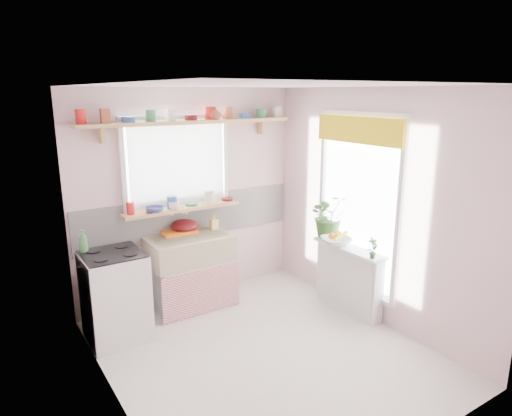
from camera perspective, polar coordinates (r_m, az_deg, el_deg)
room at (r=5.14m, az=1.81°, el=2.21°), size 3.20×3.20×3.20m
sink_unit at (r=5.39m, az=-8.12°, el=-7.80°), size 0.95×0.65×1.11m
cooker at (r=4.87m, az=-17.18°, el=-10.44°), size 0.58×0.58×0.93m
radiator_ledge at (r=5.34m, az=11.54°, el=-8.56°), size 0.22×0.95×0.78m
windowsill at (r=5.33m, az=-9.24°, el=-0.07°), size 1.40×0.22×0.04m
pine_shelf at (r=5.23m, az=-8.10°, el=10.59°), size 2.52×0.24×0.04m
shelf_crockery at (r=5.23m, az=-8.13°, el=11.41°), size 2.47×0.11×0.12m
sill_crockery at (r=5.29m, az=-9.76°, el=0.63°), size 1.35×0.11×0.12m
dish_tray at (r=5.40m, az=-9.67°, el=-2.87°), size 0.42×0.33×0.04m
colander at (r=5.42m, az=-8.95°, el=-2.20°), size 0.33×0.33×0.15m
jade_plant at (r=5.43m, az=9.16°, el=-0.92°), size 0.59×0.55×0.53m
fruit_bowl at (r=5.23m, az=10.01°, el=-4.09°), size 0.41×0.41×0.08m
herb_pot at (r=4.85m, az=14.39°, el=-4.88°), size 0.12×0.09×0.23m
soap_bottle_sink at (r=5.48m, az=-5.28°, el=-1.67°), size 0.09×0.09×0.19m
sill_cup at (r=5.22m, az=-10.20°, el=0.33°), size 0.12×0.12×0.09m
sill_bowl at (r=5.14m, az=-12.56°, el=-0.19°), size 0.24×0.24×0.06m
shelf_vase at (r=5.30m, az=-5.09°, el=11.71°), size 0.18×0.18×0.14m
cooker_bottle at (r=4.79m, az=-20.82°, el=-3.89°), size 0.10×0.10×0.23m
fruit at (r=5.22m, az=10.04°, el=-3.41°), size 0.20×0.14×0.10m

